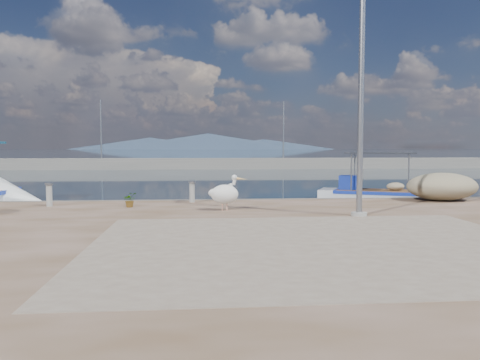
% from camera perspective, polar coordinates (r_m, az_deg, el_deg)
% --- Properties ---
extents(ground, '(1400.00, 1400.00, 0.00)m').
position_cam_1_polar(ground, '(12.22, 1.54, -7.34)').
color(ground, '#162635').
rests_on(ground, ground).
extents(quay, '(44.00, 22.00, 0.50)m').
position_cam_1_polar(quay, '(6.43, 7.80, -15.59)').
color(quay, brown).
rests_on(quay, ground).
extents(quay_patch, '(9.00, 7.00, 0.01)m').
position_cam_1_polar(quay_patch, '(9.41, 9.76, -7.70)').
color(quay_patch, gray).
rests_on(quay_patch, quay).
extents(breakwater, '(120.00, 2.20, 7.50)m').
position_cam_1_polar(breakwater, '(51.96, -3.43, 2.01)').
color(breakwater, gray).
rests_on(breakwater, ground).
extents(mountains, '(370.00, 280.00, 22.00)m').
position_cam_1_polar(mountains, '(661.97, -4.44, 4.60)').
color(mountains, '#28384C').
rests_on(mountains, ground).
extents(boat_right, '(5.56, 3.82, 2.56)m').
position_cam_1_polar(boat_right, '(21.45, 16.53, -2.06)').
color(boat_right, white).
rests_on(boat_right, ground).
extents(pelican, '(1.13, 0.61, 1.08)m').
position_cam_1_polar(pelican, '(14.09, -1.82, -1.67)').
color(pelican, tan).
rests_on(pelican, quay).
extents(lamp_post, '(0.44, 0.96, 7.00)m').
position_cam_1_polar(lamp_post, '(13.42, 14.50, 9.85)').
color(lamp_post, gray).
rests_on(lamp_post, quay).
extents(bollard_near, '(0.24, 0.24, 0.73)m').
position_cam_1_polar(bollard_near, '(16.30, -5.87, -1.32)').
color(bollard_near, gray).
rests_on(bollard_near, quay).
extents(bollard_far, '(0.25, 0.25, 0.75)m').
position_cam_1_polar(bollard_far, '(16.32, -22.24, -1.55)').
color(bollard_far, gray).
rests_on(bollard_far, quay).
extents(potted_plant, '(0.51, 0.47, 0.47)m').
position_cam_1_polar(potted_plant, '(15.29, -13.25, -2.36)').
color(potted_plant, '#33722D').
rests_on(potted_plant, quay).
extents(net_pile_c, '(2.54, 1.81, 1.00)m').
position_cam_1_polar(net_pile_c, '(18.24, 23.41, -0.74)').
color(net_pile_c, tan).
rests_on(net_pile_c, quay).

